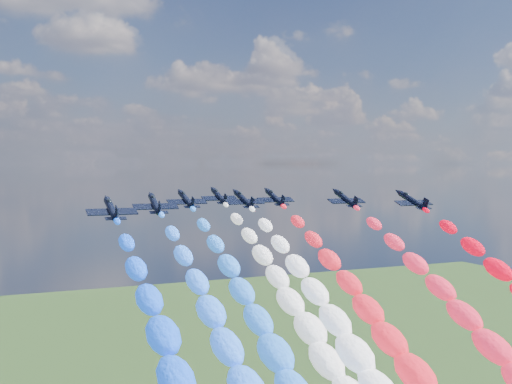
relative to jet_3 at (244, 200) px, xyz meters
name	(u,v)px	position (x,y,z in m)	size (l,w,h in m)	color
jet_0	(111,209)	(-33.25, -19.09, 0.00)	(8.83, 11.85, 2.61)	black
jet_1	(155,204)	(-22.41, -8.04, 0.00)	(8.83, 11.85, 2.61)	black
jet_2	(186,200)	(-11.66, 5.38, 0.00)	(8.83, 11.85, 2.61)	black
jet_3	(244,200)	(0.00, 0.00, 0.00)	(8.83, 11.85, 2.61)	black
jet_4	(219,196)	(0.27, 16.54, 0.00)	(8.83, 11.85, 2.61)	black
trail_4	(318,360)	(0.27, -33.93, -26.87)	(6.96, 98.51, 57.17)	silver
jet_5	(275,198)	(9.94, 4.85, 0.00)	(8.83, 11.85, 2.61)	black
trail_5	(403,372)	(9.94, -45.62, -26.87)	(6.96, 98.51, 57.17)	red
jet_6	(346,199)	(22.61, -6.09, 0.00)	(8.83, 11.85, 2.61)	black
trail_6	(510,381)	(22.61, -56.56, -26.87)	(6.96, 98.51, 57.17)	red
jet_7	(412,201)	(31.95, -18.34, 0.00)	(8.83, 11.85, 2.61)	black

